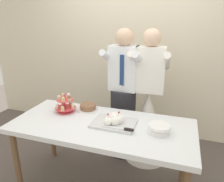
% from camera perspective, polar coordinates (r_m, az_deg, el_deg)
% --- Properties ---
extents(rear_wall, '(5.20, 0.10, 2.90)m').
position_cam_1_polar(rear_wall, '(3.26, 6.23, 13.39)').
color(rear_wall, beige).
rests_on(rear_wall, ground_plane).
extents(dessert_table, '(1.80, 0.80, 0.78)m').
position_cam_1_polar(dessert_table, '(2.16, -2.83, -10.53)').
color(dessert_table, silver).
rests_on(dessert_table, ground_plane).
extents(cupcake_stand, '(0.23, 0.23, 0.21)m').
position_cam_1_polar(cupcake_stand, '(2.40, -12.47, -3.48)').
color(cupcake_stand, '#D83F4C').
rests_on(cupcake_stand, dessert_table).
extents(main_cake_tray, '(0.44, 0.31, 0.13)m').
position_cam_1_polar(main_cake_tray, '(2.09, 0.61, -7.97)').
color(main_cake_tray, silver).
rests_on(main_cake_tray, dessert_table).
extents(plate_stack, '(0.20, 0.20, 0.08)m').
position_cam_1_polar(plate_stack, '(2.00, 12.54, -9.88)').
color(plate_stack, white).
rests_on(plate_stack, dessert_table).
extents(round_cake, '(0.24, 0.24, 0.07)m').
position_cam_1_polar(round_cake, '(2.43, -6.48, -4.38)').
color(round_cake, white).
rests_on(round_cake, dessert_table).
extents(person_groom, '(0.48, 0.51, 1.66)m').
position_cam_1_polar(person_groom, '(2.70, 3.02, -3.09)').
color(person_groom, '#232328').
rests_on(person_groom, ground_plane).
extents(person_bride, '(0.56, 0.56, 1.66)m').
position_cam_1_polar(person_bride, '(2.74, 9.49, -6.82)').
color(person_bride, white).
rests_on(person_bride, ground_plane).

